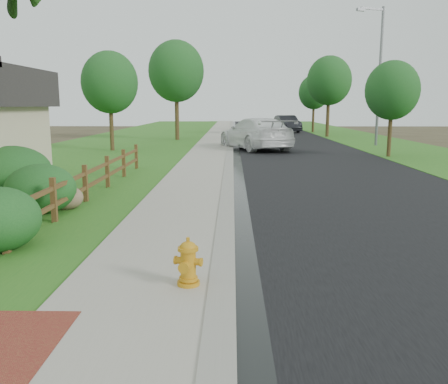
{
  "coord_description": "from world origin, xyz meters",
  "views": [
    {
      "loc": [
        0.55,
        -5.51,
        2.72
      ],
      "look_at": [
        0.38,
        4.19,
        0.96
      ],
      "focal_mm": 38.0,
      "sensor_mm": 36.0,
      "label": 1
    }
  ],
  "objects_px": {
    "white_suv": "(255,134)",
    "dark_car_mid": "(265,130)",
    "fire_hydrant": "(188,263)",
    "streetlight": "(378,69)",
    "ranch_fence": "(71,189)"
  },
  "relations": [
    {
      "from": "white_suv",
      "to": "dark_car_mid",
      "type": "xyz_separation_m",
      "value": [
        1.22,
        8.47,
        -0.19
      ]
    },
    {
      "from": "fire_hydrant",
      "to": "white_suv",
      "type": "height_order",
      "value": "white_suv"
    },
    {
      "from": "fire_hydrant",
      "to": "streetlight",
      "type": "height_order",
      "value": "streetlight"
    },
    {
      "from": "ranch_fence",
      "to": "dark_car_mid",
      "type": "xyz_separation_m",
      "value": [
        6.82,
        26.66,
        0.2
      ]
    },
    {
      "from": "white_suv",
      "to": "streetlight",
      "type": "distance_m",
      "value": 9.76
    },
    {
      "from": "white_suv",
      "to": "streetlight",
      "type": "height_order",
      "value": "streetlight"
    },
    {
      "from": "streetlight",
      "to": "white_suv",
      "type": "bearing_deg",
      "value": -160.85
    },
    {
      "from": "ranch_fence",
      "to": "streetlight",
      "type": "distance_m",
      "value": 25.68
    },
    {
      "from": "white_suv",
      "to": "fire_hydrant",
      "type": "bearing_deg",
      "value": 63.6
    },
    {
      "from": "ranch_fence",
      "to": "fire_hydrant",
      "type": "bearing_deg",
      "value": -56.23
    },
    {
      "from": "ranch_fence",
      "to": "streetlight",
      "type": "xyz_separation_m",
      "value": [
        13.93,
        21.08,
        4.59
      ]
    },
    {
      "from": "fire_hydrant",
      "to": "white_suv",
      "type": "xyz_separation_m",
      "value": [
        2.1,
        23.42,
        0.57
      ]
    },
    {
      "from": "ranch_fence",
      "to": "streetlight",
      "type": "bearing_deg",
      "value": 56.55
    },
    {
      "from": "ranch_fence",
      "to": "streetlight",
      "type": "relative_size",
      "value": 1.84
    },
    {
      "from": "dark_car_mid",
      "to": "streetlight",
      "type": "bearing_deg",
      "value": 142.93
    }
  ]
}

